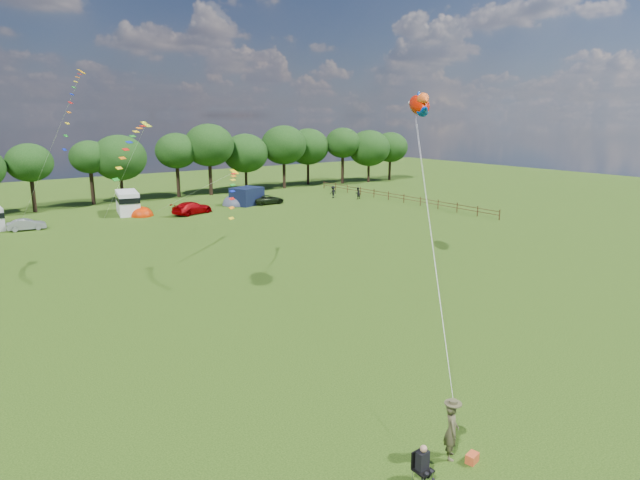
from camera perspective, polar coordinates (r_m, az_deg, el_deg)
ground_plane at (r=28.07m, az=9.82°, el=-11.03°), size 180.00×180.00×0.00m
tree_line at (r=76.64m, az=-17.92°, el=8.74°), size 102.98×10.98×10.27m
fence at (r=73.45m, az=8.12°, el=4.64°), size 0.12×33.12×1.20m
car_b at (r=61.95m, az=-28.82°, el=1.45°), size 3.45×1.64×1.17m
car_c at (r=65.04m, az=-13.48°, el=3.35°), size 5.32×3.47×1.48m
car_d at (r=70.92m, az=-5.56°, el=4.32°), size 4.44×2.10×1.20m
campervan_c at (r=67.46m, az=-19.83°, el=3.86°), size 3.31×5.76×2.66m
tent_orange at (r=65.65m, az=-18.49°, el=2.48°), size 2.70×2.96×2.12m
tent_greyblue at (r=70.91m, az=-8.89°, el=3.75°), size 3.70×4.05×2.75m
awning_navy at (r=70.49m, az=-7.81°, el=4.65°), size 4.41×3.99×2.28m
kite_flyer at (r=19.68m, az=13.84°, el=-19.16°), size 0.85×0.86×2.01m
camp_chair at (r=18.48m, az=10.82°, el=-22.06°), size 0.55×0.55×1.36m
kite_bag at (r=20.08m, az=15.93°, el=-21.45°), size 0.51×0.39×0.32m
fish_kite at (r=37.46m, az=10.64°, el=13.98°), size 2.70×3.56×1.93m
streamer_kite_a at (r=43.62m, az=-24.75°, el=13.82°), size 3.23×5.55×5.74m
streamer_kite_b at (r=41.15m, az=-19.24°, el=10.01°), size 4.39×4.76×3.84m
streamer_kite_c at (r=38.21m, az=-9.26°, el=5.76°), size 3.14×4.87×2.78m
walker_a at (r=74.93m, az=4.04°, el=5.00°), size 0.85×0.57×1.65m
walker_b at (r=75.78m, az=1.40°, el=5.14°), size 1.16×0.64×1.71m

